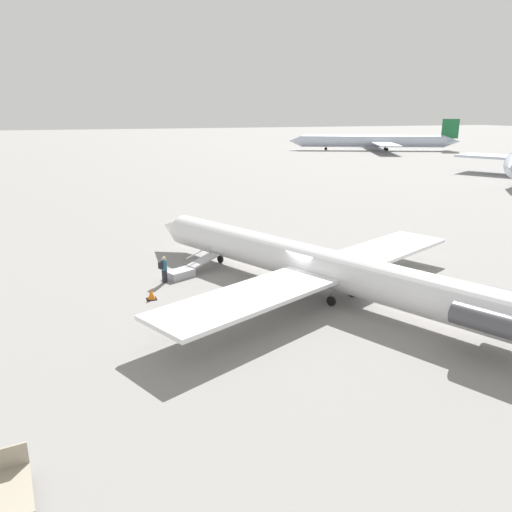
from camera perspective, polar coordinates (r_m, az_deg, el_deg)
name	(u,v)px	position (r m, az deg, el deg)	size (l,w,h in m)	color
ground_plane	(308,290)	(30.90, 5.95, -3.92)	(600.00, 600.00, 0.00)	gray
airplane_main	(320,266)	(29.83, 7.33, -1.15)	(28.81, 22.85, 5.91)	white
airplane_far_right	(375,141)	(146.71, 13.47, 12.65)	(35.38, 44.50, 8.59)	silver
boarding_stairs	(185,271)	(33.62, -8.13, -1.68)	(2.61, 4.06, 1.54)	#B2B2B7
passenger	(164,268)	(32.32, -10.50, -1.33)	(0.46, 0.57, 1.74)	#23232D
luggage_cart	(11,490)	(16.80, -26.22, -22.83)	(2.32, 1.37, 1.22)	#9E937F
traffic_cone_near_stairs	(151,294)	(29.85, -11.87, -4.32)	(0.58, 0.58, 0.64)	black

